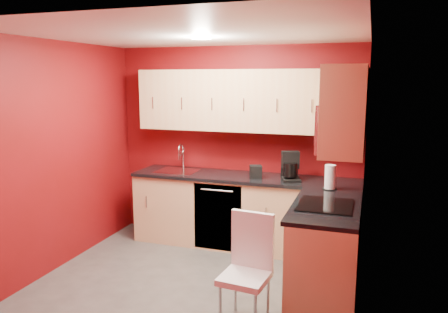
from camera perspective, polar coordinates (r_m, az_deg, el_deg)
The scene contains 21 objects.
floor at distance 4.69m, azimuth -4.09°, elevation -16.37°, with size 3.20×3.20×0.00m, color #524F4D.
ceiling at distance 4.22m, azimuth -4.53°, elevation 15.69°, with size 3.20×3.20×0.00m, color white.
wall_back at distance 5.67m, azimuth 1.60°, elevation 1.61°, with size 3.20×3.20×0.00m, color #68090E.
wall_front at distance 2.99m, azimuth -15.58°, elevation -6.52°, with size 3.20×3.20×0.00m, color #68090E.
wall_left at distance 5.11m, azimuth -21.07°, elevation -0.01°, with size 3.00×3.00×0.00m, color #68090E.
wall_right at distance 3.95m, azimuth 17.63°, elevation -2.61°, with size 3.00×3.00×0.00m, color #68090E.
base_cabinets_back at distance 5.52m, azimuth 2.64°, elevation -7.34°, with size 2.80×0.60×0.87m, color tan.
base_cabinets_right at distance 4.44m, azimuth 13.18°, elevation -12.00°, with size 0.60×1.30×0.87m, color tan.
countertop_back at distance 5.38m, azimuth 2.64°, elevation -2.76°, with size 2.80×0.63×0.04m, color black.
countertop_right at distance 4.28m, azimuth 13.21°, elevation -6.40°, with size 0.63×1.27×0.04m, color black.
upper_cabinets_back at distance 5.39m, azimuth 3.13°, elevation 7.30°, with size 2.80×0.35×0.75m, color tan.
upper_cabinets_right at distance 4.31m, azimuth 15.88°, elevation 7.07°, with size 0.35×1.55×0.75m.
microwave at distance 4.09m, azimuth 15.11°, elevation 3.76°, with size 0.42×0.76×0.42m.
cooktop at distance 4.24m, azimuth 13.11°, elevation -6.21°, with size 0.50×0.55×0.01m, color black.
sink at distance 5.69m, azimuth -6.05°, elevation -1.53°, with size 0.52×0.42×0.35m.
dishwasher_front at distance 5.33m, azimuth -0.84°, elevation -7.97°, with size 0.60×0.02×0.82m, color black.
downlight at distance 4.49m, azimuth -2.97°, elevation 15.17°, with size 0.20×0.20×0.01m, color white.
coffee_maker at distance 5.15m, azimuth 8.76°, elevation -1.31°, with size 0.20×0.27×0.34m, color black, non-canonical shape.
napkin_holder at distance 5.28m, azimuth 4.17°, elevation -1.98°, with size 0.14×0.14×0.15m, color black, non-canonical shape.
paper_towel at distance 4.84m, azimuth 13.69°, elevation -2.64°, with size 0.15×0.15×0.27m, color silver, non-canonical shape.
dining_chair at distance 3.83m, azimuth 2.75°, elevation -14.78°, with size 0.39×0.40×0.95m, color silver, non-canonical shape.
Camera 1 is at (1.64, -3.86, 2.09)m, focal length 35.00 mm.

